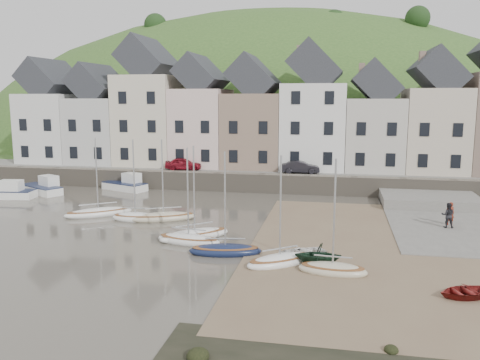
% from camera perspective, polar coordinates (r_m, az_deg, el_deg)
% --- Properties ---
extents(ground, '(160.00, 160.00, 0.00)m').
position_cam_1_polar(ground, '(32.56, -2.05, -6.93)').
color(ground, '#4D483D').
rests_on(ground, ground).
extents(quay_land, '(90.00, 30.00, 1.50)m').
position_cam_1_polar(quay_land, '(63.38, 4.54, 1.78)').
color(quay_land, '#325622').
rests_on(quay_land, ground).
extents(quay_street, '(70.00, 7.00, 0.10)m').
position_cam_1_polar(quay_street, '(51.97, 3.08, 1.00)').
color(quay_street, slate).
rests_on(quay_street, quay_land).
extents(seawall, '(70.00, 1.20, 1.80)m').
position_cam_1_polar(seawall, '(48.65, 2.50, -0.35)').
color(seawall, slate).
rests_on(seawall, ground).
extents(beach, '(18.00, 26.00, 0.06)m').
position_cam_1_polar(beach, '(31.99, 17.70, -7.63)').
color(beach, brown).
rests_on(beach, ground).
extents(slipway, '(8.00, 18.00, 0.12)m').
position_cam_1_polar(slipway, '(40.25, 22.11, -4.35)').
color(slipway, slate).
rests_on(slipway, ground).
extents(hillside, '(134.40, 84.00, 84.00)m').
position_cam_1_polar(hillside, '(95.18, 3.34, -7.15)').
color(hillside, '#325622').
rests_on(hillside, ground).
extents(townhouse_terrace, '(61.05, 8.00, 13.93)m').
position_cam_1_polar(townhouse_terrace, '(54.70, 5.50, 7.47)').
color(townhouse_terrace, silver).
rests_on(townhouse_terrace, quay_land).
extents(sailboat_0, '(5.12, 4.31, 6.32)m').
position_cam_1_polar(sailboat_0, '(40.71, -15.83, -3.57)').
color(sailboat_0, white).
rests_on(sailboat_0, ground).
extents(sailboat_1, '(3.66, 1.72, 6.32)m').
position_cam_1_polar(sailboat_1, '(38.47, -11.84, -4.14)').
color(sailboat_1, white).
rests_on(sailboat_1, ground).
extents(sailboat_2, '(5.08, 3.50, 6.32)m').
position_cam_1_polar(sailboat_2, '(38.17, -8.71, -4.17)').
color(sailboat_2, beige).
rests_on(sailboat_2, ground).
extents(sailboat_3, '(4.68, 4.31, 6.32)m').
position_cam_1_polar(sailboat_3, '(33.11, -5.18, -6.21)').
color(sailboat_3, white).
rests_on(sailboat_3, ground).
extents(sailboat_4, '(4.47, 2.14, 6.32)m').
position_cam_1_polar(sailboat_4, '(32.04, -5.88, -6.75)').
color(sailboat_4, white).
rests_on(sailboat_4, ground).
extents(sailboat_5, '(4.52, 2.27, 6.32)m').
position_cam_1_polar(sailboat_5, '(29.79, -1.69, -7.96)').
color(sailboat_5, '#141E3F').
rests_on(sailboat_5, ground).
extents(sailboat_6, '(4.14, 3.70, 6.32)m').
position_cam_1_polar(sailboat_6, '(28.03, 4.56, -9.12)').
color(sailboat_6, white).
rests_on(sailboat_6, ground).
extents(sailboat_7, '(3.74, 1.82, 6.32)m').
position_cam_1_polar(sailboat_7, '(27.05, 10.51, -9.94)').
color(sailboat_7, beige).
rests_on(sailboat_7, ground).
extents(motorboat_0, '(5.33, 3.92, 1.70)m').
position_cam_1_polar(motorboat_0, '(51.73, -21.57, -0.78)').
color(motorboat_0, white).
rests_on(motorboat_0, ground).
extents(motorboat_1, '(5.74, 2.40, 1.70)m').
position_cam_1_polar(motorboat_1, '(50.57, -25.14, -1.24)').
color(motorboat_1, white).
rests_on(motorboat_1, ground).
extents(motorboat_2, '(5.05, 3.37, 1.70)m').
position_cam_1_polar(motorboat_2, '(51.09, -12.83, -0.47)').
color(motorboat_2, white).
rests_on(motorboat_2, ground).
extents(rowboat_white, '(4.05, 3.78, 0.68)m').
position_cam_1_polar(rowboat_white, '(28.83, 6.67, -8.33)').
color(rowboat_white, white).
rests_on(rowboat_white, beach).
extents(rowboat_green, '(2.68, 2.36, 1.32)m').
position_cam_1_polar(rowboat_green, '(27.75, 8.88, -8.41)').
color(rowboat_green, '#152F1E').
rests_on(rowboat_green, beach).
extents(rowboat_red, '(3.13, 2.71, 0.54)m').
position_cam_1_polar(rowboat_red, '(25.76, 24.36, -11.51)').
color(rowboat_red, maroon).
rests_on(rowboat_red, beach).
extents(person_red, '(0.67, 0.51, 1.66)m').
position_cam_1_polar(person_red, '(38.80, 22.83, -3.54)').
color(person_red, maroon).
rests_on(person_red, slipway).
extents(person_dark, '(0.91, 0.73, 1.77)m').
position_cam_1_polar(person_dark, '(37.95, 22.61, -3.72)').
color(person_dark, black).
rests_on(person_dark, slipway).
extents(car_left, '(3.92, 1.89, 1.29)m').
position_cam_1_polar(car_left, '(52.83, -6.47, 1.85)').
color(car_left, maroon).
rests_on(car_left, quay_street).
extents(car_right, '(3.90, 1.62, 1.25)m').
position_cam_1_polar(car_right, '(50.52, 6.91, 1.48)').
color(car_right, black).
rests_on(car_right, quay_street).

